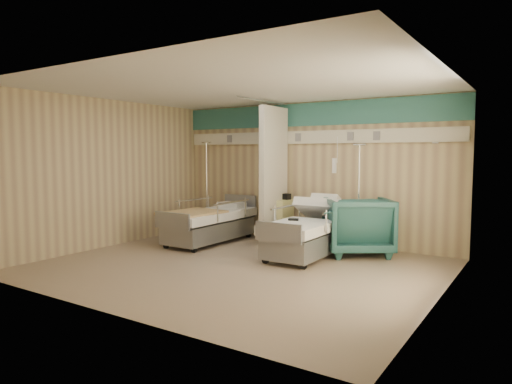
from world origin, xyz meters
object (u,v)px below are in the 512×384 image
at_px(bed_left, 210,227).
at_px(visitor_armchair, 357,225).
at_px(bed_right, 309,238).
at_px(iv_stand_right, 358,229).
at_px(bedside_cabinet, 278,220).
at_px(iv_stand_left, 207,215).

xyz_separation_m(bed_left, visitor_armchair, (2.85, 0.60, 0.20)).
bearing_deg(bed_right, visitor_armchair, 42.71).
relative_size(visitor_armchair, iv_stand_right, 0.58).
bearing_deg(bed_right, bedside_cabinet, 141.95).
bearing_deg(bed_left, bed_right, 0.00).
bearing_deg(iv_stand_left, bed_left, -47.86).
xyz_separation_m(bedside_cabinet, iv_stand_left, (-1.69, -0.19, -0.01)).
bearing_deg(bed_right, iv_stand_right, 56.22).
bearing_deg(iv_stand_left, bed_right, -13.97).
distance_m(bed_right, bed_left, 2.20).
bearing_deg(visitor_armchair, bedside_cabinet, -43.47).
xyz_separation_m(iv_stand_right, iv_stand_left, (-3.41, -0.15, 0.02)).
xyz_separation_m(visitor_armchair, iv_stand_left, (-3.49, 0.11, -0.10)).
distance_m(bedside_cabinet, visitor_armchair, 1.83).
bearing_deg(iv_stand_left, bedside_cabinet, 6.54).
relative_size(bed_right, iv_stand_left, 1.07).
relative_size(bed_right, iv_stand_right, 1.11).
distance_m(bed_right, visitor_armchair, 0.91).
distance_m(bedside_cabinet, iv_stand_right, 1.72).
distance_m(bedside_cabinet, iv_stand_left, 1.70).
relative_size(bed_right, visitor_armchair, 1.92).
height_order(bed_left, iv_stand_left, iv_stand_left).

